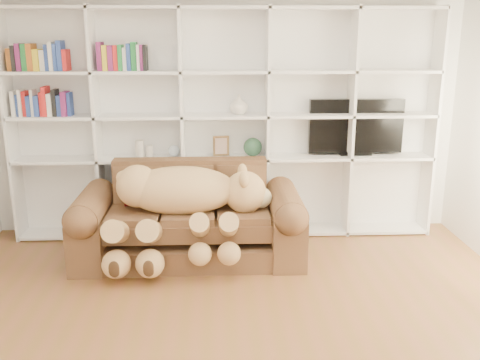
{
  "coord_description": "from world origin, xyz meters",
  "views": [
    {
      "loc": [
        -0.09,
        -3.23,
        2.13
      ],
      "look_at": [
        0.13,
        1.63,
        0.79
      ],
      "focal_mm": 40.0,
      "sensor_mm": 36.0,
      "label": 1
    }
  ],
  "objects_px": {
    "teddy_bear": "(182,202)",
    "tv": "(356,127)",
    "sofa": "(190,223)",
    "gift_box": "(271,246)"
  },
  "relations": [
    {
      "from": "teddy_bear",
      "to": "tv",
      "type": "height_order",
      "value": "tv"
    },
    {
      "from": "gift_box",
      "to": "teddy_bear",
      "type": "bearing_deg",
      "value": -171.86
    },
    {
      "from": "teddy_bear",
      "to": "gift_box",
      "type": "relative_size",
      "value": 5.07
    },
    {
      "from": "sofa",
      "to": "teddy_bear",
      "type": "xyz_separation_m",
      "value": [
        -0.06,
        -0.18,
        0.28
      ]
    },
    {
      "from": "sofa",
      "to": "tv",
      "type": "bearing_deg",
      "value": 20.93
    },
    {
      "from": "sofa",
      "to": "teddy_bear",
      "type": "distance_m",
      "value": 0.34
    },
    {
      "from": "teddy_bear",
      "to": "gift_box",
      "type": "height_order",
      "value": "teddy_bear"
    },
    {
      "from": "sofa",
      "to": "tv",
      "type": "height_order",
      "value": "tv"
    },
    {
      "from": "teddy_bear",
      "to": "tv",
      "type": "distance_m",
      "value": 2.08
    },
    {
      "from": "gift_box",
      "to": "tv",
      "type": "distance_m",
      "value": 1.59
    }
  ]
}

